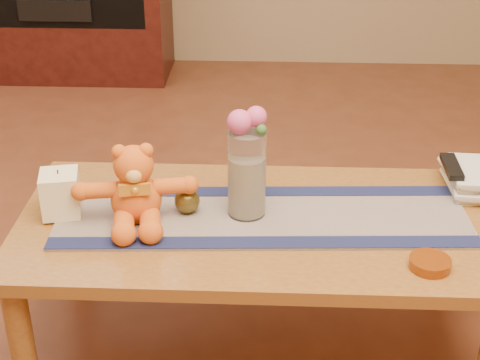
{
  "coord_description": "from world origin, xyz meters",
  "views": [
    {
      "loc": [
        0.03,
        -1.82,
        1.55
      ],
      "look_at": [
        -0.05,
        0.0,
        0.58
      ],
      "focal_mm": 54.55,
      "sensor_mm": 36.0,
      "label": 1
    }
  ],
  "objects_px": {
    "teddy_bear": "(135,184)",
    "pillar_candle": "(61,193)",
    "bronze_ball": "(187,201)",
    "book_bottom": "(448,186)",
    "amber_dish": "(430,263)",
    "glass_vase": "(247,174)",
    "tv_remote": "(452,167)"
  },
  "relations": [
    {
      "from": "teddy_bear",
      "to": "glass_vase",
      "type": "bearing_deg",
      "value": -1.96
    },
    {
      "from": "glass_vase",
      "to": "tv_remote",
      "type": "height_order",
      "value": "glass_vase"
    },
    {
      "from": "bronze_ball",
      "to": "book_bottom",
      "type": "distance_m",
      "value": 0.82
    },
    {
      "from": "teddy_bear",
      "to": "bronze_ball",
      "type": "xyz_separation_m",
      "value": [
        0.14,
        0.04,
        -0.07
      ]
    },
    {
      "from": "teddy_bear",
      "to": "amber_dish",
      "type": "bearing_deg",
      "value": -24.2
    },
    {
      "from": "teddy_bear",
      "to": "book_bottom",
      "type": "height_order",
      "value": "teddy_bear"
    },
    {
      "from": "glass_vase",
      "to": "book_bottom",
      "type": "height_order",
      "value": "glass_vase"
    },
    {
      "from": "pillar_candle",
      "to": "amber_dish",
      "type": "distance_m",
      "value": 1.06
    },
    {
      "from": "teddy_bear",
      "to": "tv_remote",
      "type": "relative_size",
      "value": 2.08
    },
    {
      "from": "tv_remote",
      "to": "glass_vase",
      "type": "bearing_deg",
      "value": -163.5
    },
    {
      "from": "teddy_bear",
      "to": "amber_dish",
      "type": "xyz_separation_m",
      "value": [
        0.8,
        -0.2,
        -0.11
      ]
    },
    {
      "from": "bronze_ball",
      "to": "amber_dish",
      "type": "relative_size",
      "value": 0.69
    },
    {
      "from": "teddy_bear",
      "to": "amber_dish",
      "type": "height_order",
      "value": "teddy_bear"
    },
    {
      "from": "tv_remote",
      "to": "amber_dish",
      "type": "distance_m",
      "value": 0.45
    },
    {
      "from": "bronze_ball",
      "to": "amber_dish",
      "type": "height_order",
      "value": "bronze_ball"
    },
    {
      "from": "amber_dish",
      "to": "book_bottom",
      "type": "bearing_deg",
      "value": 72.59
    },
    {
      "from": "glass_vase",
      "to": "pillar_candle",
      "type": "bearing_deg",
      "value": -177.56
    },
    {
      "from": "bronze_ball",
      "to": "book_bottom",
      "type": "bearing_deg",
      "value": 13.26
    },
    {
      "from": "teddy_bear",
      "to": "pillar_candle",
      "type": "distance_m",
      "value": 0.23
    },
    {
      "from": "teddy_bear",
      "to": "pillar_candle",
      "type": "height_order",
      "value": "teddy_bear"
    },
    {
      "from": "tv_remote",
      "to": "book_bottom",
      "type": "bearing_deg",
      "value": 90.0
    },
    {
      "from": "bronze_ball",
      "to": "glass_vase",
      "type": "bearing_deg",
      "value": 0.36
    },
    {
      "from": "teddy_bear",
      "to": "book_bottom",
      "type": "bearing_deg",
      "value": 3.91
    },
    {
      "from": "pillar_candle",
      "to": "glass_vase",
      "type": "height_order",
      "value": "glass_vase"
    },
    {
      "from": "book_bottom",
      "to": "amber_dish",
      "type": "relative_size",
      "value": 2.04
    },
    {
      "from": "pillar_candle",
      "to": "tv_remote",
      "type": "height_order",
      "value": "pillar_candle"
    },
    {
      "from": "teddy_bear",
      "to": "bronze_ball",
      "type": "bearing_deg",
      "value": 7.02
    },
    {
      "from": "amber_dish",
      "to": "pillar_candle",
      "type": "bearing_deg",
      "value": 167.62
    },
    {
      "from": "teddy_bear",
      "to": "book_bottom",
      "type": "xyz_separation_m",
      "value": [
        0.94,
        0.23,
        -0.11
      ]
    },
    {
      "from": "teddy_bear",
      "to": "bronze_ball",
      "type": "distance_m",
      "value": 0.17
    },
    {
      "from": "glass_vase",
      "to": "tv_remote",
      "type": "relative_size",
      "value": 1.62
    },
    {
      "from": "bronze_ball",
      "to": "pillar_candle",
      "type": "bearing_deg",
      "value": -176.56
    }
  ]
}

